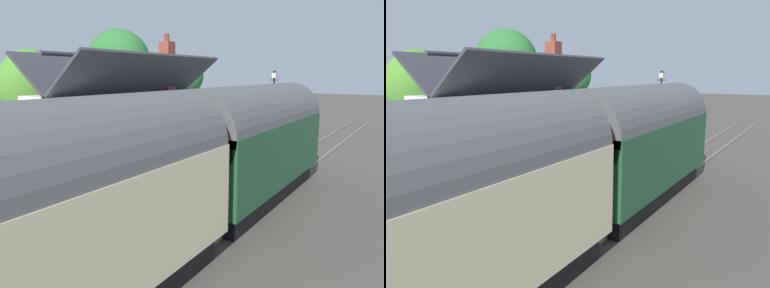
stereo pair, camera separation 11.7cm
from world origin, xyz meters
The scene contains 17 objects.
ground_plane centered at (0.00, 0.00, 0.00)m, with size 160.00×160.00×0.00m, color #4C473F.
platform centered at (0.00, 3.76, 0.48)m, with size 32.00×5.51×0.96m, color #A39B8C.
platform_edge_coping centered at (0.00, 1.18, 0.97)m, with size 32.00×0.36×0.02m, color beige.
rail_near centered at (0.00, -1.62, 0.07)m, with size 52.00×0.08×0.14m, color gray.
rail_far centered at (0.00, -0.18, 0.07)m, with size 52.00×0.08×0.14m, color gray.
train centered at (-8.14, -0.90, 2.21)m, with size 25.71×2.73×4.32m.
station_building centered at (-0.79, 4.18, 2.59)m, with size 8.34×3.76×5.58m.
bench_by_lamp centered at (7.25, 2.74, 1.44)m, with size 1.41×0.48×0.88m.
planter_edge_near centered at (4.61, 4.68, 1.45)m, with size 0.61×0.61×0.94m.
planter_under_sign centered at (-5.60, 6.00, 1.34)m, with size 0.40×0.40×0.77m.
planter_edge_far centered at (11.97, 2.26, 1.27)m, with size 1.09×0.32×0.64m.
planter_bench_left centered at (9.67, 5.89, 1.24)m, with size 1.07×0.32×0.58m.
lamp_post_platform centered at (9.01, 1.55, 3.71)m, with size 0.32×0.50×3.97m.
station_sign_board centered at (4.93, 2.00, 2.15)m, with size 0.96×0.06×1.57m.
tree_far_left centered at (6.55, 11.63, 5.52)m, with size 4.02×4.38×7.66m.
tree_mid_background centered at (-1.00, 10.51, 4.03)m, with size 3.19×3.19×5.92m.
tree_distant centered at (14.08, 11.08, 4.51)m, with size 3.13×2.79×6.18m.
Camera 2 is at (-12.61, -6.43, 4.73)m, focal length 35.04 mm.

